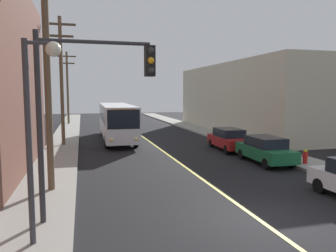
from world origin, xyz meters
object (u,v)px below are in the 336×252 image
Objects in this scene: utility_pole_mid at (61,75)px; parked_car_red at (229,139)px; utility_pole_far at (67,84)px; fire_hydrant at (305,156)px; street_lamp_left at (37,112)px; city_bus at (117,120)px; traffic_signal_left_corner at (90,91)px; utility_pole_near at (47,65)px; parked_car_green at (265,150)px.

parked_car_red is at bearing -22.59° from utility_pole_mid.
utility_pole_far reaches higher than fire_hydrant.
city_bus is at bearing 78.31° from street_lamp_left.
fire_hydrant is (9.52, -13.37, -1.23)m from city_bus.
traffic_signal_left_corner is 13.84m from fire_hydrant.
traffic_signal_left_corner is at bearing -83.87° from utility_pole_mid.
city_bus is at bearing 27.82° from utility_pole_mid.
utility_pole_near is 14.76m from fire_hydrant.
city_bus is at bearing 135.63° from parked_car_red.
utility_pole_mid is 18.52m from fire_hydrant.
utility_pole_far is at bearing 90.82° from utility_pole_near.
traffic_signal_left_corner reaches higher than fire_hydrant.
parked_car_red is 0.47× the size of utility_pole_far.
city_bus is 18.96m from traffic_signal_left_corner.
utility_pole_near reaches higher than city_bus.
parked_car_green and parked_car_red have the same top height.
parked_car_green is 0.44× the size of utility_pole_mid.
traffic_signal_left_corner reaches higher than parked_car_red.
utility_pole_mid is at bearing 91.06° from street_lamp_left.
traffic_signal_left_corner is 1.09× the size of street_lamp_left.
parked_car_green is 14.57m from street_lamp_left.
parked_car_red is (7.52, -7.36, -0.98)m from city_bus.
street_lamp_left is (-11.83, -8.00, 2.90)m from parked_car_green.
parked_car_red is 6.34m from fire_hydrant.
street_lamp_left is (0.63, -36.26, -1.66)m from utility_pole_far.
traffic_signal_left_corner is at bearing 46.31° from street_lamp_left.
utility_pole_far is at bearing 93.37° from traffic_signal_left_corner.
utility_pole_mid is at bearing 157.41° from parked_car_red.
traffic_signal_left_corner is (1.74, -16.23, -1.34)m from utility_pole_mid.
fire_hydrant is at bearing -64.16° from utility_pole_far.
utility_pole_near is at bearing 113.45° from traffic_signal_left_corner.
parked_car_green is 12.76m from traffic_signal_left_corner.
parked_car_green reaches higher than fire_hydrant.
utility_pole_mid is (-4.48, -2.37, 3.83)m from city_bus.
utility_pole_near reaches higher than fire_hydrant.
utility_pole_near is 1.00× the size of utility_pole_far.
fire_hydrant is (13.68, 6.71, -3.16)m from street_lamp_left.
parked_car_red is 0.74× the size of traffic_signal_left_corner.
street_lamp_left reaches higher than city_bus.
city_bus is 2.22× the size of street_lamp_left.
street_lamp_left is at bearing -87.98° from utility_pole_near.
street_lamp_left is 6.55× the size of fire_hydrant.
utility_pole_mid reaches higher than parked_car_green.
city_bus is 2.73× the size of parked_car_red.
utility_pole_far is 34.85m from traffic_signal_left_corner.
traffic_signal_left_corner is at bearing -86.63° from utility_pole_far.
traffic_signal_left_corner is at bearing -147.97° from parked_car_green.
utility_pole_mid is 1.05× the size of utility_pole_far.
parked_car_red is 17.51m from street_lamp_left.
utility_pole_mid reaches higher than utility_pole_near.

